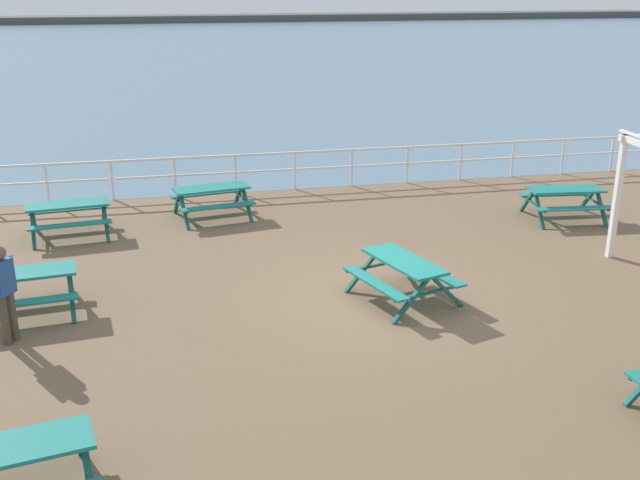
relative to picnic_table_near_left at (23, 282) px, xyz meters
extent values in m
cube|color=brown|center=(6.15, -0.70, -0.68)|extent=(30.00, 24.00, 0.20)
cube|color=slate|center=(6.15, 52.05, -0.58)|extent=(142.00, 90.00, 0.01)
cube|color=#4C4C47|center=(6.15, 95.05, -0.58)|extent=(142.00, 6.00, 1.80)
cube|color=white|center=(6.15, 7.05, 0.47)|extent=(23.00, 0.06, 0.06)
cube|color=white|center=(6.15, 7.05, -0.01)|extent=(23.00, 0.05, 0.05)
cylinder|color=white|center=(-0.42, 7.05, -0.06)|extent=(0.07, 0.07, 1.05)
cylinder|color=white|center=(1.23, 7.05, -0.06)|extent=(0.07, 0.07, 1.05)
cylinder|color=white|center=(2.87, 7.05, -0.06)|extent=(0.07, 0.07, 1.05)
cylinder|color=white|center=(4.51, 7.05, -0.06)|extent=(0.07, 0.07, 1.05)
cylinder|color=white|center=(6.15, 7.05, -0.06)|extent=(0.07, 0.07, 1.05)
cylinder|color=white|center=(7.80, 7.05, -0.06)|extent=(0.07, 0.07, 1.05)
cylinder|color=white|center=(9.44, 7.05, -0.06)|extent=(0.07, 0.07, 1.05)
cylinder|color=white|center=(11.08, 7.05, -0.06)|extent=(0.07, 0.07, 1.05)
cylinder|color=white|center=(12.73, 7.05, -0.06)|extent=(0.07, 0.07, 1.05)
cylinder|color=white|center=(14.37, 7.05, -0.06)|extent=(0.07, 0.07, 1.05)
cylinder|color=white|center=(16.01, 7.05, -0.06)|extent=(0.07, 0.07, 1.05)
cube|color=#1E7A70|center=(0.00, 0.00, 0.17)|extent=(1.87, 0.90, 0.05)
cube|color=#1E7A70|center=(-0.07, 0.62, -0.13)|extent=(1.82, 0.47, 0.04)
cube|color=#1E7A70|center=(0.07, -0.62, -0.13)|extent=(1.82, 0.47, 0.04)
cube|color=#165B54|center=(0.73, 0.46, -0.21)|extent=(0.17, 0.80, 0.79)
cube|color=#165B54|center=(0.82, -0.28, -0.21)|extent=(0.17, 0.80, 0.79)
cube|color=#165B54|center=(0.77, 0.09, -0.16)|extent=(0.23, 1.50, 0.04)
cube|color=#1E7A70|center=(6.69, -0.87, 0.17)|extent=(1.20, 1.93, 0.05)
cube|color=#1E7A70|center=(6.10, -1.05, -0.13)|extent=(0.77, 1.80, 0.04)
cube|color=#1E7A70|center=(7.29, -0.69, -0.13)|extent=(0.77, 1.80, 0.04)
cube|color=#165B54|center=(6.11, -0.23, -0.21)|extent=(0.78, 0.31, 0.79)
cube|color=#165B54|center=(6.82, -0.01, -0.21)|extent=(0.78, 0.31, 0.79)
cube|color=#165B54|center=(6.46, -0.12, -0.16)|extent=(1.45, 0.50, 0.04)
cube|color=#165B54|center=(6.56, -1.73, -0.21)|extent=(0.78, 0.31, 0.79)
cube|color=#165B54|center=(7.28, -1.51, -0.21)|extent=(0.78, 0.31, 0.79)
cube|color=#165B54|center=(6.92, -1.62, -0.16)|extent=(1.45, 0.50, 0.04)
cube|color=#1E7A70|center=(0.38, 4.22, 0.17)|extent=(1.87, 0.90, 0.05)
cube|color=#1E7A70|center=(0.31, 4.83, -0.13)|extent=(1.82, 0.47, 0.04)
cube|color=#1E7A70|center=(0.45, 3.60, -0.13)|extent=(1.82, 0.47, 0.04)
cube|color=#165B54|center=(1.11, 4.68, -0.21)|extent=(0.17, 0.80, 0.79)
cube|color=#165B54|center=(1.20, 3.93, -0.21)|extent=(0.17, 0.80, 0.79)
cube|color=#165B54|center=(1.16, 4.31, -0.16)|extent=(0.23, 1.50, 0.04)
cube|color=#165B54|center=(-0.44, 4.50, -0.21)|extent=(0.17, 0.80, 0.79)
cube|color=#165B54|center=(-0.35, 3.76, -0.21)|extent=(0.17, 0.80, 0.79)
cube|color=#165B54|center=(-0.39, 4.13, -0.16)|extent=(0.23, 1.50, 0.04)
cube|color=#1E7A70|center=(3.68, 4.93, 0.17)|extent=(1.90, 1.01, 0.05)
cube|color=#1E7A70|center=(3.57, 5.54, -0.13)|extent=(1.82, 0.57, 0.04)
cube|color=#1E7A70|center=(3.79, 4.32, -0.13)|extent=(1.82, 0.57, 0.04)
cube|color=#165B54|center=(4.39, 5.43, -0.21)|extent=(0.22, 0.79, 0.79)
cube|color=#165B54|center=(4.52, 4.70, -0.21)|extent=(0.22, 0.79, 0.79)
cube|color=#165B54|center=(4.45, 5.06, -0.16)|extent=(0.32, 1.49, 0.04)
cube|color=#165B54|center=(2.85, 5.16, -0.21)|extent=(0.22, 0.79, 0.79)
cube|color=#165B54|center=(2.98, 4.42, -0.21)|extent=(0.22, 0.79, 0.79)
cube|color=#165B54|center=(2.92, 4.79, -0.16)|extent=(0.32, 1.49, 0.04)
cube|color=#1E7A70|center=(0.64, -5.41, 0.17)|extent=(1.90, 1.02, 0.05)
cube|color=#1E7A70|center=(0.53, -4.80, -0.13)|extent=(1.82, 0.59, 0.04)
cube|color=#165B54|center=(1.34, -4.90, -0.21)|extent=(0.22, 0.79, 0.79)
cube|color=#165B54|center=(1.48, -5.63, -0.21)|extent=(0.22, 0.79, 0.79)
cube|color=#165B54|center=(1.41, -5.27, -0.16)|extent=(0.34, 1.49, 0.04)
cube|color=#1E7A70|center=(12.10, 2.95, 0.17)|extent=(1.87, 0.90, 0.05)
cube|color=#1E7A70|center=(12.17, 3.57, -0.13)|extent=(1.82, 0.46, 0.04)
cube|color=#1E7A70|center=(12.03, 2.33, -0.13)|extent=(1.82, 0.46, 0.04)
cube|color=#165B54|center=(12.92, 3.24, -0.21)|extent=(0.17, 0.80, 0.79)
cube|color=#165B54|center=(12.83, 2.49, -0.21)|extent=(0.17, 0.80, 0.79)
cube|color=#165B54|center=(12.87, 2.86, -0.16)|extent=(0.23, 1.50, 0.04)
cube|color=#165B54|center=(11.37, 3.41, -0.21)|extent=(0.17, 0.80, 0.79)
cube|color=#165B54|center=(11.28, 2.66, -0.21)|extent=(0.17, 0.80, 0.79)
cube|color=#165B54|center=(11.32, 3.04, -0.16)|extent=(0.23, 1.50, 0.04)
cylinder|color=#4C4233|center=(-0.03, -1.07, -0.16)|extent=(0.14, 0.14, 0.85)
cylinder|color=#4C4233|center=(-0.12, -1.22, -0.16)|extent=(0.14, 0.14, 0.85)
cube|color=#264C8C|center=(-0.07, -1.14, 0.56)|extent=(0.37, 0.40, 0.58)
cylinder|color=#264C8C|center=(0.04, -0.96, 0.58)|extent=(0.09, 0.09, 0.52)
cube|color=white|center=(11.70, 0.31, 0.67)|extent=(0.12, 0.12, 2.50)
camera|label=1|loc=(2.48, -12.92, 5.01)|focal=42.00mm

